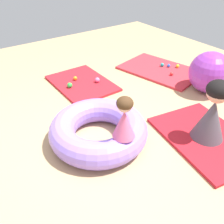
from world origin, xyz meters
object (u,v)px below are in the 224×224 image
(play_ball_yellow, at_px, (178,66))
(play_ball_green, at_px, (70,85))
(adult_seated, at_px, (213,111))
(play_ball_teal, at_px, (162,65))
(play_ball_orange, at_px, (75,78))
(exercise_ball_large, at_px, (210,72))
(play_ball_pink, at_px, (97,80))
(play_ball_blue, at_px, (169,66))
(child_in_pink, at_px, (124,118))
(inflatable_cushion, at_px, (98,130))
(play_ball_red, at_px, (172,74))

(play_ball_yellow, relative_size, play_ball_green, 0.77)
(adult_seated, distance_m, play_ball_teal, 2.11)
(play_ball_orange, relative_size, exercise_ball_large, 0.11)
(play_ball_teal, relative_size, play_ball_green, 0.81)
(play_ball_pink, bearing_deg, play_ball_blue, 79.40)
(child_in_pink, height_order, play_ball_orange, child_in_pink)
(inflatable_cushion, bearing_deg, exercise_ball_large, 90.57)
(child_in_pink, height_order, play_ball_red, child_in_pink)
(child_in_pink, height_order, adult_seated, adult_seated)
(play_ball_pink, bearing_deg, play_ball_red, 65.77)
(play_ball_pink, bearing_deg, play_ball_green, -102.50)
(child_in_pink, xyz_separation_m, play_ball_blue, (-1.36, 2.14, -0.47))
(play_ball_orange, bearing_deg, play_ball_blue, 71.98)
(inflatable_cushion, distance_m, play_ball_blue, 2.41)
(play_ball_green, bearing_deg, adult_seated, 20.73)
(play_ball_yellow, height_order, exercise_ball_large, exercise_ball_large)
(play_ball_red, distance_m, play_ball_pink, 1.34)
(play_ball_green, bearing_deg, play_ball_yellow, 76.43)
(play_ball_blue, bearing_deg, play_ball_yellow, 45.46)
(play_ball_blue, bearing_deg, exercise_ball_large, -6.74)
(play_ball_pink, height_order, exercise_ball_large, exercise_ball_large)
(inflatable_cushion, height_order, play_ball_teal, inflatable_cushion)
(inflatable_cushion, height_order, adult_seated, adult_seated)
(play_ball_teal, bearing_deg, play_ball_pink, -97.41)
(play_ball_pink, bearing_deg, play_ball_orange, -136.92)
(child_in_pink, xyz_separation_m, play_ball_teal, (-1.46, 2.06, -0.47))
(inflatable_cushion, relative_size, play_ball_teal, 16.94)
(play_ball_yellow, distance_m, play_ball_blue, 0.16)
(play_ball_orange, height_order, play_ball_green, play_ball_green)
(adult_seated, bearing_deg, inflatable_cushion, 2.64)
(play_ball_blue, height_order, exercise_ball_large, exercise_ball_large)
(child_in_pink, distance_m, play_ball_orange, 2.02)
(child_in_pink, xyz_separation_m, play_ball_pink, (-1.63, 0.71, -0.46))
(inflatable_cushion, xyz_separation_m, child_in_pink, (0.40, 0.07, 0.39))
(exercise_ball_large, bearing_deg, play_ball_pink, -132.35)
(inflatable_cushion, bearing_deg, play_ball_orange, 161.61)
(inflatable_cushion, distance_m, child_in_pink, 0.56)
(exercise_ball_large, bearing_deg, child_in_pink, -78.18)
(child_in_pink, relative_size, play_ball_red, 7.69)
(play_ball_orange, height_order, play_ball_teal, same)
(play_ball_teal, relative_size, play_ball_pink, 0.82)
(inflatable_cushion, height_order, play_ball_green, inflatable_cushion)
(play_ball_yellow, bearing_deg, play_ball_green, -103.57)
(play_ball_orange, bearing_deg, play_ball_green, -47.92)
(adult_seated, distance_m, play_ball_yellow, 2.04)
(play_ball_yellow, distance_m, play_ball_orange, 1.94)
(play_ball_red, xyz_separation_m, play_ball_pink, (-0.55, -1.22, 0.01))
(adult_seated, bearing_deg, play_ball_orange, -38.35)
(child_in_pink, bearing_deg, play_ball_orange, -82.81)
(inflatable_cushion, bearing_deg, play_ball_blue, 113.52)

